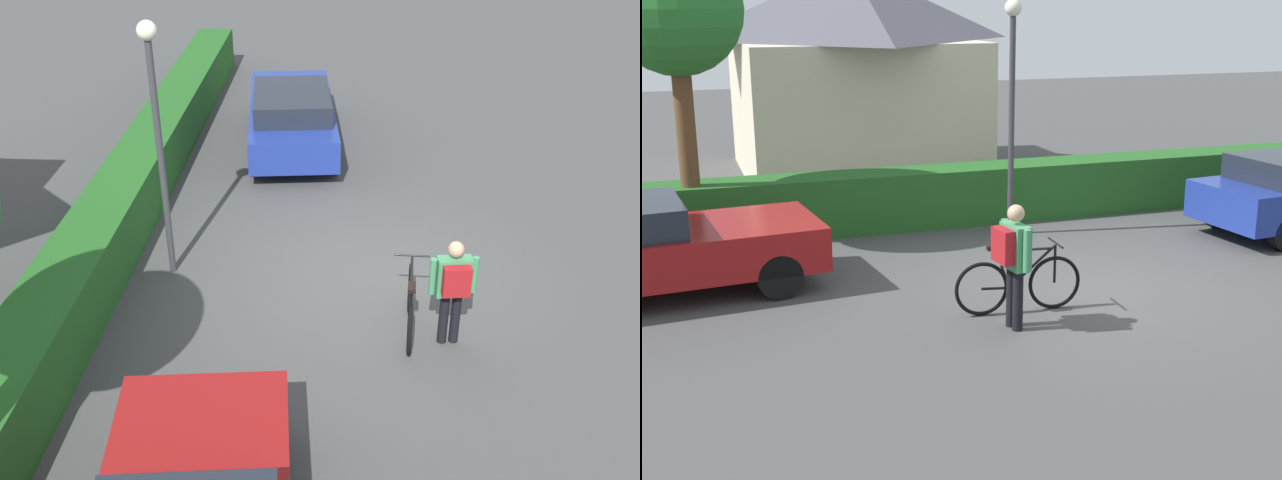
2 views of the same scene
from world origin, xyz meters
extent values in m
plane|color=#444444|center=(0.00, 0.00, 0.00)|extent=(60.00, 60.00, 0.00)
cube|color=#21581F|center=(0.00, 4.24, 0.51)|extent=(21.72, 0.90, 1.01)
cylinder|color=black|center=(-4.38, 2.66, 0.31)|extent=(0.64, 0.24, 0.62)
cylinder|color=black|center=(-4.21, 1.05, 0.31)|extent=(0.64, 0.24, 0.62)
cube|color=navy|center=(5.22, 1.70, 0.61)|extent=(4.61, 2.19, 0.65)
cube|color=#1E232D|center=(4.70, 1.64, 1.15)|extent=(2.21, 1.74, 0.43)
cylinder|color=black|center=(6.64, 2.63, 0.29)|extent=(0.59, 0.24, 0.57)
cylinder|color=black|center=(6.81, 1.08, 0.29)|extent=(0.59, 0.24, 0.57)
cylinder|color=black|center=(3.63, 2.31, 0.29)|extent=(0.59, 0.24, 0.57)
cylinder|color=black|center=(3.80, 0.76, 0.29)|extent=(0.59, 0.24, 0.57)
torus|color=black|center=(-0.87, -0.51, 0.36)|extent=(0.72, 0.09, 0.72)
torus|color=black|center=(-1.86, -0.45, 0.36)|extent=(0.72, 0.09, 0.72)
cylinder|color=black|center=(-1.17, -0.49, 0.60)|extent=(0.64, 0.07, 0.56)
cylinder|color=black|center=(-1.58, -0.47, 0.60)|extent=(0.23, 0.05, 0.54)
cylinder|color=black|center=(-1.30, -0.48, 0.84)|extent=(0.76, 0.08, 0.05)
cylinder|color=black|center=(-1.67, -0.46, 0.35)|extent=(0.38, 0.06, 0.05)
cylinder|color=black|center=(-0.87, -0.51, 0.61)|extent=(0.04, 0.04, 0.51)
cube|color=black|center=(-1.68, -0.46, 0.90)|extent=(0.23, 0.11, 0.06)
cylinder|color=black|center=(-0.87, -0.51, 0.90)|extent=(0.06, 0.50, 0.03)
cylinder|color=black|center=(-1.64, -0.92, 0.39)|extent=(0.13, 0.13, 0.78)
cylinder|color=black|center=(-1.62, -1.08, 0.39)|extent=(0.13, 0.13, 0.78)
cube|color=#3F8C59|center=(-1.63, -1.00, 1.05)|extent=(0.26, 0.47, 0.55)
sphere|color=tan|center=(-1.63, -1.00, 1.46)|extent=(0.21, 0.21, 0.21)
cylinder|color=#3F8C59|center=(-1.66, -0.72, 1.07)|extent=(0.09, 0.09, 0.52)
cylinder|color=#3F8C59|center=(-1.59, -1.27, 1.07)|extent=(0.09, 0.09, 0.52)
cube|color=#A4191E|center=(-1.79, -1.02, 1.08)|extent=(0.20, 0.38, 0.42)
cylinder|color=#38383D|center=(-0.01, 3.16, 1.83)|extent=(0.10, 0.10, 3.67)
sphere|color=#F2EDCC|center=(-0.01, 3.16, 3.79)|extent=(0.28, 0.28, 0.28)
camera|label=1|loc=(-10.17, 0.33, 6.46)|focal=43.11mm
camera|label=2|loc=(-5.51, -10.32, 3.96)|focal=48.82mm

